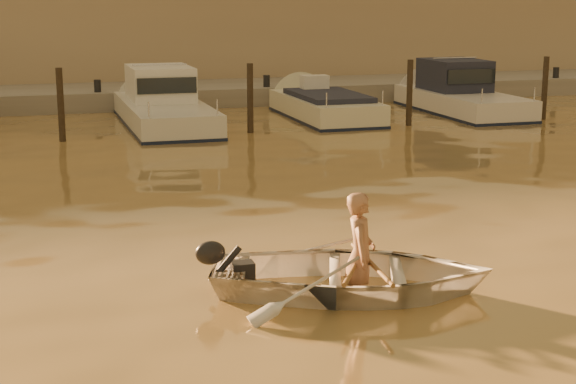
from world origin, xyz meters
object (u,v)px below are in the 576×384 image
object	(u,v)px
moored_boat_4	(462,94)
moored_boat_2	(164,105)
waterfront_building	(177,31)
dinghy	(352,274)
person	(360,254)
moored_boat_3	(325,112)

from	to	relation	value
moored_boat_4	moored_boat_2	bearing A→B (deg)	180.00
moored_boat_2	waterfront_building	world-z (taller)	waterfront_building
dinghy	waterfront_building	xyz separation A→B (m)	(2.38, 27.20, 2.13)
moored_boat_2	moored_boat_4	distance (m)	10.10
person	waterfront_building	bearing A→B (deg)	14.58
dinghy	waterfront_building	world-z (taller)	waterfront_building
person	moored_boat_2	bearing A→B (deg)	19.62
person	moored_boat_2	xyz separation A→B (m)	(-0.07, 16.23, 0.08)
moored_boat_2	waterfront_building	xyz separation A→B (m)	(2.35, 11.00, 1.77)
moored_boat_3	waterfront_building	size ratio (longest dim) A/B	0.14
waterfront_building	person	bearing A→B (deg)	-94.79
waterfront_building	moored_boat_4	bearing A→B (deg)	-54.84
dinghy	moored_boat_3	distance (m)	17.02
dinghy	moored_boat_3	xyz separation A→B (m)	(5.23, 16.20, -0.04)
person	moored_boat_2	distance (m)	16.23
dinghy	moored_boat_3	bearing A→B (deg)	1.47
moored_boat_2	moored_boat_3	distance (m)	5.22
moored_boat_2	moored_boat_4	world-z (taller)	same
moored_boat_2	waterfront_building	distance (m)	11.39
moored_boat_2	waterfront_building	size ratio (longest dim) A/B	0.17
moored_boat_2	moored_boat_4	xyz separation A→B (m)	(10.10, 0.00, 0.00)
waterfront_building	moored_boat_3	bearing A→B (deg)	-75.45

